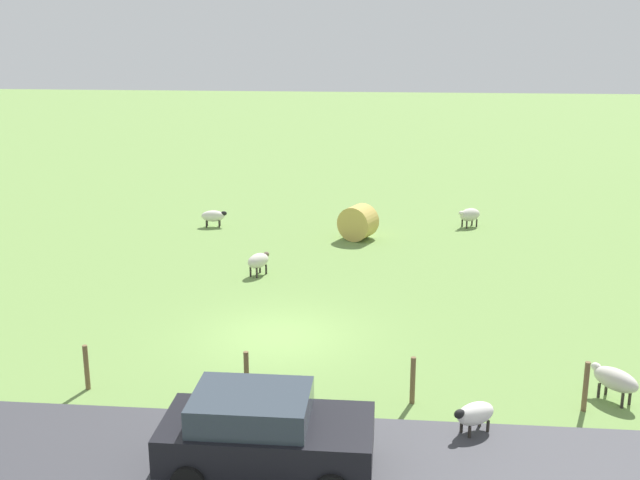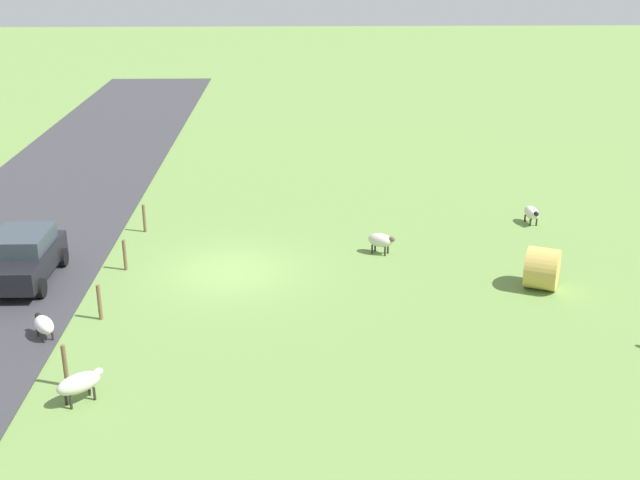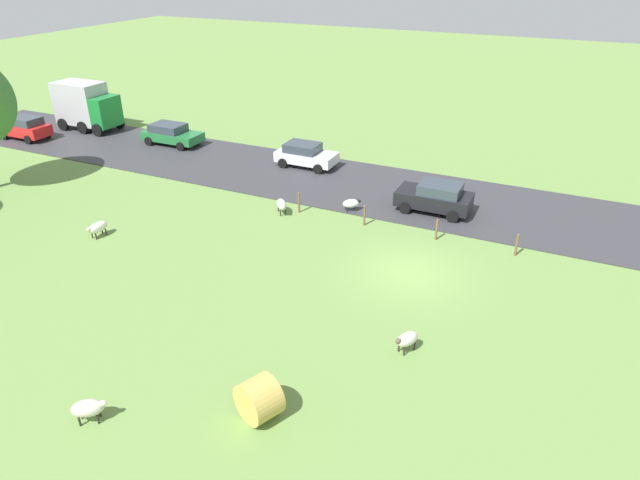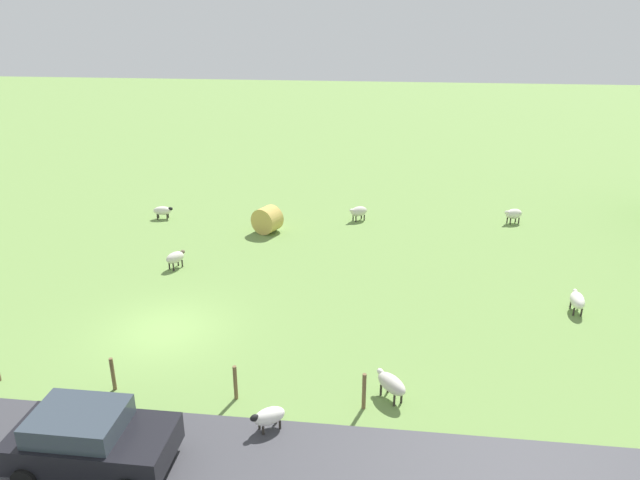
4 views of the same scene
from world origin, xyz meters
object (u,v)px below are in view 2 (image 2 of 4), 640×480
object	(u,v)px
sheep_3	(381,240)
sheep_6	(44,325)
car_0	(21,257)
sheep_5	(532,213)
hay_bale_0	(542,268)
sheep_1	(79,383)

from	to	relation	value
sheep_3	sheep_6	distance (m)	12.24
sheep_6	car_0	size ratio (longest dim) A/B	0.25
sheep_3	sheep_5	bearing A→B (deg)	-154.56
sheep_3	car_0	size ratio (longest dim) A/B	0.27
sheep_5	sheep_6	bearing A→B (deg)	29.40
sheep_5	hay_bale_0	xyz separation A→B (m)	(1.41, 6.28, 0.23)
car_0	sheep_5	bearing A→B (deg)	-164.28
sheep_1	hay_bale_0	size ratio (longest dim) A/B	0.86
hay_bale_0	sheep_1	bearing A→B (deg)	25.90
hay_bale_0	car_0	bearing A→B (deg)	-3.29
sheep_3	car_0	world-z (taller)	car_0
sheep_3	sheep_6	bearing A→B (deg)	31.71
sheep_5	sheep_3	bearing A→B (deg)	25.44
sheep_6	car_0	distance (m)	4.65
sheep_3	sheep_1	bearing A→B (deg)	48.95
sheep_1	sheep_6	world-z (taller)	sheep_1
sheep_5	sheep_6	size ratio (longest dim) A/B	1.09
sheep_1	sheep_3	xyz separation A→B (m)	(-8.54, -9.80, -0.02)
hay_bale_0	car_0	xyz separation A→B (m)	(17.36, -1.00, 0.21)
sheep_1	sheep_3	bearing A→B (deg)	-131.05
sheep_3	sheep_5	world-z (taller)	sheep_3
sheep_5	sheep_1	bearing A→B (deg)	40.66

